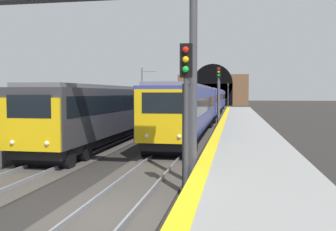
# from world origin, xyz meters

# --- Properties ---
(ground_plane) EXTENTS (320.00, 320.00, 0.00)m
(ground_plane) POSITION_xyz_m (0.00, 0.00, 0.00)
(ground_plane) COLOR #282623
(platform_right) EXTENTS (112.00, 3.82, 0.93)m
(platform_right) POSITION_xyz_m (0.00, -4.02, 0.46)
(platform_right) COLOR gray
(platform_right) RESTS_ON ground_plane
(platform_right_edge_strip) EXTENTS (112.00, 0.50, 0.01)m
(platform_right_edge_strip) POSITION_xyz_m (0.00, -2.36, 0.93)
(platform_right_edge_strip) COLOR yellow
(platform_right_edge_strip) RESTS_ON platform_right
(track_main_line) EXTENTS (160.00, 3.07, 0.21)m
(track_main_line) POSITION_xyz_m (0.00, 0.00, 0.04)
(track_main_line) COLOR #423D38
(track_main_line) RESTS_ON ground_plane
(train_main_approaching) EXTENTS (63.49, 2.97, 3.86)m
(train_main_approaching) POSITION_xyz_m (39.50, -0.00, 2.21)
(train_main_approaching) COLOR navy
(train_main_approaching) RESTS_ON ground_plane
(train_adjacent_platform) EXTENTS (39.94, 2.95, 4.65)m
(train_adjacent_platform) POSITION_xyz_m (24.58, 4.79, 2.17)
(train_adjacent_platform) COLOR #333338
(train_adjacent_platform) RESTS_ON ground_plane
(railway_signal_near) EXTENTS (0.39, 0.38, 4.84)m
(railway_signal_near) POSITION_xyz_m (2.35, -1.85, 2.95)
(railway_signal_near) COLOR #38383D
(railway_signal_near) RESTS_ON ground_plane
(railway_signal_mid) EXTENTS (0.39, 0.38, 5.77)m
(railway_signal_mid) POSITION_xyz_m (26.44, -1.85, 3.46)
(railway_signal_mid) COLOR #4C4C54
(railway_signal_mid) RESTS_ON ground_plane
(railway_signal_far) EXTENTS (0.39, 0.38, 5.68)m
(railway_signal_far) POSITION_xyz_m (78.17, -1.85, 3.41)
(railway_signal_far) COLOR #38383D
(railway_signal_far) RESTS_ON ground_plane
(overhead_signal_gantry) EXTENTS (0.70, 8.89, 7.58)m
(overhead_signal_gantry) POSITION_xyz_m (3.87, 2.40, 5.71)
(overhead_signal_gantry) COLOR #3F3F47
(overhead_signal_gantry) RESTS_ON ground_plane
(tunnel_portal) EXTENTS (2.41, 18.65, 10.97)m
(tunnel_portal) POSITION_xyz_m (91.45, 2.40, 4.14)
(tunnel_portal) COLOR brown
(tunnel_portal) RESTS_ON ground_plane
(catenary_mast_near) EXTENTS (0.22, 2.41, 7.29)m
(catenary_mast_near) POSITION_xyz_m (48.66, 11.08, 3.77)
(catenary_mast_near) COLOR #595B60
(catenary_mast_near) RESTS_ON ground_plane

